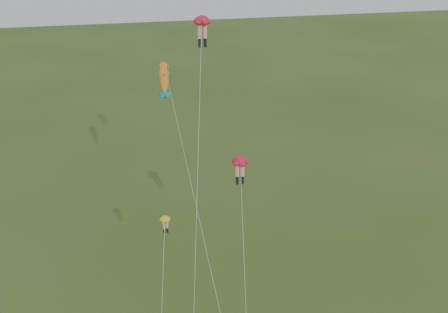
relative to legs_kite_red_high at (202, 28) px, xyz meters
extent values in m
ellipsoid|color=red|center=(0.06, 0.18, 0.58)|extent=(1.52, 1.52, 0.73)
cylinder|color=#ECAF8B|center=(-0.17, 0.17, -0.29)|extent=(0.33, 0.33, 1.12)
cylinder|color=black|center=(-0.17, 0.17, -1.13)|extent=(0.25, 0.25, 0.56)
cube|color=black|center=(-0.17, 0.17, -1.49)|extent=(0.20, 0.33, 0.16)
cylinder|color=#ECAF8B|center=(0.28, 0.19, -0.29)|extent=(0.33, 0.33, 1.12)
cylinder|color=black|center=(0.28, 0.19, -1.13)|extent=(0.25, 0.25, 0.56)
cube|color=black|center=(0.28, 0.19, -1.49)|extent=(0.20, 0.33, 0.16)
cylinder|color=silver|center=(-1.61, -5.20, -10.80)|extent=(3.37, 10.80, 23.48)
ellipsoid|color=red|center=(2.13, -4.14, -9.97)|extent=(1.56, 1.56, 0.72)
cylinder|color=#ECAF8B|center=(1.91, -4.12, -10.82)|extent=(0.32, 0.32, 1.10)
cylinder|color=black|center=(1.91, -4.12, -11.64)|extent=(0.25, 0.25, 0.55)
cube|color=black|center=(1.91, -4.12, -12.00)|extent=(0.21, 0.33, 0.16)
cylinder|color=#ECAF8B|center=(2.35, -4.16, -10.82)|extent=(0.32, 0.32, 1.10)
cylinder|color=black|center=(2.35, -4.16, -11.64)|extent=(0.25, 0.25, 0.55)
cube|color=black|center=(2.35, -4.16, -12.00)|extent=(0.21, 0.33, 0.16)
cylinder|color=silver|center=(1.42, -8.16, -16.08)|extent=(1.46, 8.07, 12.93)
ellipsoid|color=yellow|center=(-4.38, -5.91, -13.45)|extent=(1.12, 1.12, 0.45)
cylinder|color=#ECAF8B|center=(-4.51, -5.96, -13.98)|extent=(0.20, 0.20, 0.68)
cylinder|color=black|center=(-4.51, -5.96, -14.49)|extent=(0.15, 0.15, 0.34)
cube|color=black|center=(-4.51, -5.96, -14.71)|extent=(0.17, 0.22, 0.10)
cylinder|color=#ECAF8B|center=(-4.25, -5.87, -13.98)|extent=(0.20, 0.20, 0.68)
cylinder|color=black|center=(-4.25, -5.87, -14.49)|extent=(0.15, 0.15, 0.34)
cube|color=black|center=(-4.25, -5.87, -14.71)|extent=(0.17, 0.22, 0.10)
cylinder|color=silver|center=(-5.10, -8.28, -17.89)|extent=(1.49, 4.76, 9.32)
ellipsoid|color=yellow|center=(-3.05, 1.31, -4.11)|extent=(1.29, 3.19, 2.65)
sphere|color=yellow|center=(-3.05, 1.31, -4.11)|extent=(1.05, 1.37, 1.26)
cone|color=teal|center=(-3.05, 1.31, -4.11)|extent=(0.84, 1.24, 1.22)
cone|color=teal|center=(-3.05, 1.31, -4.11)|extent=(0.84, 1.24, 1.22)
cone|color=teal|center=(-3.05, 1.31, -4.11)|extent=(0.48, 0.70, 0.68)
cone|color=teal|center=(-3.05, 1.31, -4.11)|extent=(0.48, 0.70, 0.68)
cone|color=#B22012|center=(-3.05, 1.31, -4.11)|extent=(0.52, 0.70, 0.66)
cylinder|color=silver|center=(-1.76, -4.12, -13.33)|extent=(2.61, 10.90, 18.44)
camera|label=1|loc=(-7.81, -39.41, 7.17)|focal=40.00mm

